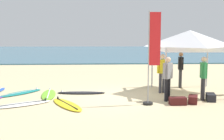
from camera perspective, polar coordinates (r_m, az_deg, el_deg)
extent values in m
plane|color=beige|center=(11.54, 1.83, -5.50)|extent=(80.00, 80.00, 0.00)
cube|color=#386B84|center=(41.90, -1.52, 3.81)|extent=(80.00, 36.00, 0.10)
cylinder|color=#B7B7BC|center=(10.99, 10.96, -0.84)|extent=(0.07, 0.07, 2.05)
cylinder|color=#B7B7BC|center=(13.63, 8.26, 0.76)|extent=(0.07, 0.07, 2.05)
cylinder|color=#B7B7BC|center=(14.40, 18.97, 0.79)|extent=(0.07, 0.07, 2.05)
cube|color=white|center=(11.30, 17.83, 3.93)|extent=(2.73, 0.03, 0.18)
cube|color=white|center=(13.89, 13.88, 4.61)|extent=(2.73, 0.03, 0.18)
cube|color=white|center=(12.23, 9.55, 4.40)|extent=(0.03, 2.73, 0.18)
cube|color=white|center=(13.08, 21.35, 4.18)|extent=(0.03, 2.73, 0.18)
pyramid|color=white|center=(12.57, 15.72, 6.31)|extent=(2.85, 2.85, 0.70)
ellipsoid|color=white|center=(10.68, -18.08, -6.72)|extent=(2.16, 1.58, 0.07)
cube|color=black|center=(10.67, -18.09, -6.52)|extent=(1.61, 0.95, 0.01)
cone|color=black|center=(10.90, -13.58, -5.77)|extent=(0.09, 0.09, 0.12)
ellipsoid|color=#7AD12D|center=(12.08, -12.91, -4.93)|extent=(0.82, 2.19, 0.07)
cube|color=white|center=(12.08, -12.91, -4.76)|extent=(0.25, 1.81, 0.01)
cone|color=white|center=(12.92, -12.68, -3.71)|extent=(0.09, 0.09, 0.12)
ellipsoid|color=#19847F|center=(12.74, -18.26, -4.49)|extent=(1.76, 1.96, 0.07)
cube|color=white|center=(12.73, -18.27, -4.33)|extent=(1.16, 1.39, 0.01)
cone|color=white|center=(13.21, -15.24, -3.55)|extent=(0.09, 0.09, 0.12)
ellipsoid|color=yellow|center=(10.26, -9.27, -7.01)|extent=(1.60, 2.23, 0.07)
cube|color=black|center=(10.25, -9.27, -6.80)|extent=(0.95, 1.67, 0.01)
cone|color=black|center=(11.07, -11.09, -5.50)|extent=(0.09, 0.09, 0.12)
ellipsoid|color=black|center=(12.23, -6.34, -4.65)|extent=(2.11, 0.68, 0.07)
cube|color=white|center=(12.22, -6.34, -4.47)|extent=(1.77, 0.15, 0.01)
cone|color=white|center=(12.34, -10.29, -4.16)|extent=(0.09, 0.09, 0.12)
cylinder|color=#2D2D33|center=(11.34, 18.26, -3.82)|extent=(0.13, 0.13, 0.88)
cylinder|color=#2D2D33|center=(11.52, 18.10, -3.65)|extent=(0.13, 0.13, 0.88)
cube|color=#2D8C47|center=(11.32, 18.33, -0.05)|extent=(0.28, 0.39, 0.60)
sphere|color=beige|center=(11.28, 18.41, 2.09)|extent=(0.21, 0.21, 0.21)
cylinder|color=#2D8C47|center=(11.10, 18.53, -0.30)|extent=(0.09, 0.09, 0.54)
cylinder|color=#2D8C47|center=(11.55, 18.12, -0.01)|extent=(0.09, 0.09, 0.54)
cylinder|color=#2D2D33|center=(13.97, 13.83, -1.64)|extent=(0.13, 0.13, 0.88)
cylinder|color=#2D2D33|center=(13.80, 13.91, -1.75)|extent=(0.13, 0.13, 0.88)
cube|color=black|center=(13.79, 13.96, 1.34)|extent=(0.28, 0.39, 0.60)
sphere|color=#9E7051|center=(13.76, 14.02, 3.11)|extent=(0.21, 0.21, 0.21)
cylinder|color=black|center=(14.02, 13.85, 1.36)|extent=(0.09, 0.09, 0.54)
cylinder|color=black|center=(13.57, 14.07, 1.16)|extent=(0.09, 0.09, 0.54)
cylinder|color=black|center=(10.85, 11.08, -4.08)|extent=(0.13, 0.13, 0.88)
cylinder|color=black|center=(11.01, 11.58, -3.93)|extent=(0.13, 0.13, 0.88)
cube|color=gray|center=(10.81, 11.42, -0.15)|extent=(0.41, 0.41, 0.60)
sphere|color=beige|center=(10.77, 11.48, 2.09)|extent=(0.21, 0.21, 0.21)
cylinder|color=gray|center=(10.62, 10.77, -0.38)|extent=(0.09, 0.09, 0.54)
cylinder|color=gray|center=(11.01, 12.05, -0.14)|extent=(0.09, 0.09, 0.54)
cylinder|color=#383842|center=(12.36, 9.92, -2.68)|extent=(0.13, 0.13, 0.88)
cylinder|color=#383842|center=(12.46, 10.58, -2.61)|extent=(0.13, 0.13, 0.88)
cube|color=yellow|center=(12.31, 10.33, 0.75)|extent=(0.42, 0.35, 0.60)
sphere|color=beige|center=(12.27, 10.37, 2.73)|extent=(0.21, 0.21, 0.21)
cylinder|color=yellow|center=(12.17, 9.46, 0.61)|extent=(0.09, 0.09, 0.54)
cylinder|color=yellow|center=(12.45, 11.17, 0.71)|extent=(0.09, 0.09, 0.54)
cylinder|color=#99999E|center=(10.08, 7.54, 2.37)|extent=(0.04, 0.04, 3.40)
cube|color=red|center=(10.08, 8.85, 6.33)|extent=(0.40, 0.02, 1.90)
cylinder|color=black|center=(10.35, 7.39, -6.83)|extent=(0.36, 0.36, 0.08)
cube|color=#4C1919|center=(10.48, 13.37, -6.23)|extent=(0.61, 0.33, 0.28)
cube|color=#232328|center=(11.47, 19.64, -5.28)|extent=(0.46, 0.66, 0.28)
cube|color=#4C1919|center=(10.87, 16.31, -5.83)|extent=(0.52, 0.68, 0.28)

